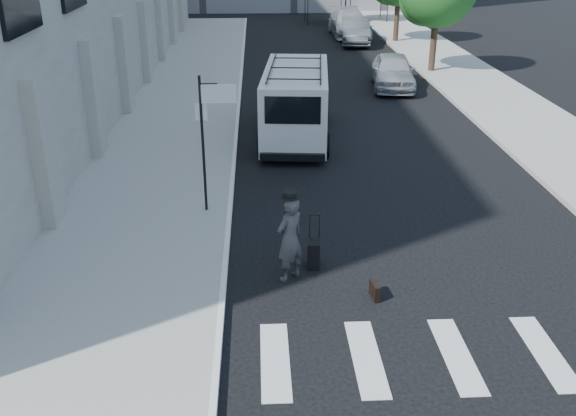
{
  "coord_description": "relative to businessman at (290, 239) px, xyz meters",
  "views": [
    {
      "loc": [
        -1.22,
        -12.11,
        6.97
      ],
      "look_at": [
        -0.6,
        0.6,
        1.3
      ],
      "focal_mm": 40.0,
      "sensor_mm": 36.0,
      "label": 1
    }
  ],
  "objects": [
    {
      "name": "sidewalk_left",
      "position": [
        -3.65,
        16.19,
        -0.87
      ],
      "size": [
        4.5,
        48.0,
        0.15
      ],
      "primitive_type": "cube",
      "color": "gray",
      "rests_on": "ground"
    },
    {
      "name": "cargo_van",
      "position": [
        0.73,
        9.97,
        0.31
      ],
      "size": [
        2.75,
        6.65,
        2.43
      ],
      "rotation": [
        0.0,
        0.0,
        -0.09
      ],
      "color": "silver",
      "rests_on": "ground"
    },
    {
      "name": "parked_car_a",
      "position": [
        5.6,
        17.11,
        -0.17
      ],
      "size": [
        2.39,
        4.75,
        1.55
      ],
      "primitive_type": "imported",
      "rotation": [
        0.0,
        0.0,
        -0.12
      ],
      "color": "#A4A7AC",
      "rests_on": "ground"
    },
    {
      "name": "briefcase",
      "position": [
        1.68,
        -0.85,
        -0.78
      ],
      "size": [
        0.17,
        0.45,
        0.34
      ],
      "primitive_type": "cube",
      "rotation": [
        0.0,
        0.0,
        0.11
      ],
      "color": "black",
      "rests_on": "ground"
    },
    {
      "name": "suitcase",
      "position": [
        0.56,
        0.52,
        -0.63
      ],
      "size": [
        0.31,
        0.45,
        1.18
      ],
      "rotation": [
        0.0,
        0.0,
        -0.12
      ],
      "color": "black",
      "rests_on": "ground"
    },
    {
      "name": "businessman",
      "position": [
        0.0,
        0.0,
        0.0
      ],
      "size": [
        0.82,
        0.8,
        1.9
      ],
      "primitive_type": "imported",
      "rotation": [
        0.0,
        0.0,
        3.87
      ],
      "color": "#38393B",
      "rests_on": "ground"
    },
    {
      "name": "sidewalk_right",
      "position": [
        9.6,
        20.19,
        -0.87
      ],
      "size": [
        4.0,
        56.0,
        0.15
      ],
      "primitive_type": "cube",
      "color": "gray",
      "rests_on": "ground"
    },
    {
      "name": "sign_pole",
      "position": [
        -1.76,
        3.39,
        1.7
      ],
      "size": [
        1.03,
        0.07,
        3.5
      ],
      "color": "black",
      "rests_on": "sidewalk_left"
    },
    {
      "name": "ground",
      "position": [
        0.6,
        0.19,
        -0.95
      ],
      "size": [
        120.0,
        120.0,
        0.0
      ],
      "primitive_type": "plane",
      "color": "black",
      "rests_on": "ground"
    },
    {
      "name": "parked_car_b",
      "position": [
        5.6,
        28.9,
        -0.16
      ],
      "size": [
        2.17,
        4.95,
        1.58
      ],
      "primitive_type": "imported",
      "rotation": [
        0.0,
        0.0,
        -0.1
      ],
      "color": "#4C4D53",
      "rests_on": "ground"
    },
    {
      "name": "parked_car_c",
      "position": [
        5.6,
        31.96,
        -0.1
      ],
      "size": [
        2.49,
        5.9,
        1.7
      ],
      "primitive_type": "imported",
      "rotation": [
        0.0,
        0.0,
        0.02
      ],
      "color": "#AAADB3",
      "rests_on": "ground"
    }
  ]
}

